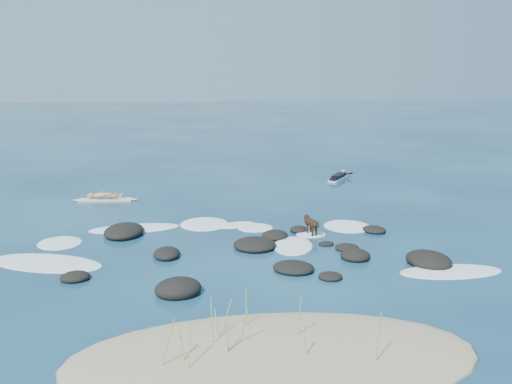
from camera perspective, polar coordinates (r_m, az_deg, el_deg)
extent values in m
plane|color=#0A2642|center=(20.16, -1.79, -5.05)|extent=(160.00, 160.00, 0.00)
ellipsoid|color=#9E8966|center=(12.65, 1.77, -16.32)|extent=(9.00, 4.40, 0.60)
cylinder|color=#8C9F4D|center=(12.55, -1.29, -13.55)|extent=(0.21, 0.17, 0.91)
cylinder|color=#8C9F4D|center=(12.09, 12.12, -14.22)|extent=(0.16, 0.11, 1.20)
cylinder|color=#8C9F4D|center=(12.52, -4.41, -13.01)|extent=(0.06, 0.09, 1.19)
cylinder|color=#8C9F4D|center=(11.76, -6.67, -15.28)|extent=(0.11, 0.30, 1.00)
cylinder|color=#8C9F4D|center=(12.22, -2.83, -14.91)|extent=(0.11, 0.09, 0.71)
cylinder|color=#8C9F4D|center=(12.91, -3.89, -13.19)|extent=(0.14, 0.16, 0.76)
cylinder|color=#8C9F4D|center=(11.81, -8.83, -14.86)|extent=(0.33, 0.11, 1.13)
cylinder|color=#8C9F4D|center=(12.12, 4.95, -14.81)|extent=(0.11, 0.04, 0.85)
cylinder|color=#8C9F4D|center=(13.25, -2.93, -12.23)|extent=(0.24, 0.07, 0.85)
cylinder|color=#8C9F4D|center=(12.82, 4.37, -12.42)|extent=(0.07, 0.19, 1.16)
cylinder|color=#8C9F4D|center=(13.37, -0.98, -11.68)|extent=(0.04, 0.10, 1.00)
cylinder|color=#8C9F4D|center=(12.23, -2.87, -14.62)|extent=(0.13, 0.03, 0.81)
cylinder|color=#8C9F4D|center=(12.04, -7.41, -15.01)|extent=(0.13, 0.17, 0.86)
ellipsoid|color=black|center=(19.66, 9.08, -5.52)|extent=(1.08, 1.09, 0.22)
ellipsoid|color=black|center=(17.00, 7.44, -8.38)|extent=(0.73, 0.68, 0.23)
ellipsoid|color=black|center=(18.89, -8.92, -6.13)|extent=(0.89, 1.12, 0.39)
ellipsoid|color=black|center=(17.57, -17.64, -8.11)|extent=(0.98, 0.88, 0.31)
ellipsoid|color=black|center=(18.74, 16.89, -6.56)|extent=(1.79, 1.92, 0.55)
ellipsoid|color=black|center=(19.56, -0.13, -5.29)|extent=(1.61, 1.62, 0.42)
ellipsoid|color=black|center=(21.87, 11.74, -3.72)|extent=(1.12, 1.19, 0.27)
ellipsoid|color=black|center=(21.54, -13.07, -3.86)|extent=(1.76, 2.08, 0.52)
ellipsoid|color=black|center=(20.68, 1.90, -4.36)|extent=(1.30, 1.35, 0.33)
ellipsoid|color=black|center=(15.92, -7.79, -9.56)|extent=(1.60, 1.52, 0.57)
ellipsoid|color=black|center=(20.03, 7.02, -5.16)|extent=(0.63, 0.54, 0.15)
ellipsoid|color=black|center=(18.76, 9.89, -6.29)|extent=(1.01, 1.01, 0.41)
ellipsoid|color=black|center=(21.46, 4.31, -3.78)|extent=(0.79, 0.78, 0.28)
ellipsoid|color=black|center=(17.49, 3.77, -7.58)|extent=(1.61, 1.51, 0.36)
ellipsoid|color=white|center=(18.34, 18.91, -7.55)|extent=(3.22, 1.30, 0.12)
ellipsoid|color=white|center=(22.46, -5.20, -3.21)|extent=(2.12, 2.23, 0.12)
ellipsoid|color=white|center=(21.86, -0.05, -3.61)|extent=(1.55, 1.46, 0.12)
ellipsoid|color=white|center=(19.26, -20.26, -6.68)|extent=(4.21, 2.97, 0.12)
ellipsoid|color=white|center=(22.34, 9.12, -3.42)|extent=(2.35, 2.41, 0.12)
ellipsoid|color=white|center=(21.19, -19.04, -4.85)|extent=(1.92, 2.03, 0.12)
ellipsoid|color=white|center=(22.24, -2.00, -3.33)|extent=(1.80, 1.28, 0.12)
ellipsoid|color=white|center=(19.78, 3.72, -5.40)|extent=(1.83, 2.44, 0.12)
ellipsoid|color=white|center=(22.27, -12.05, -3.59)|extent=(3.56, 1.67, 0.12)
ellipsoid|color=white|center=(21.11, 5.51, -4.27)|extent=(1.10, 0.90, 0.12)
cube|color=beige|center=(27.09, -14.85, -0.76)|extent=(2.47, 0.67, 0.08)
ellipsoid|color=beige|center=(26.87, -12.30, -0.74)|extent=(0.51, 0.31, 0.09)
ellipsoid|color=beige|center=(27.37, -17.35, -0.78)|extent=(0.51, 0.31, 0.09)
imported|color=tan|center=(26.92, -14.95, 0.96)|extent=(0.42, 0.60, 1.59)
cube|color=silver|center=(31.41, 8.27, 1.34)|extent=(1.60, 2.04, 0.08)
ellipsoid|color=silver|center=(32.40, 8.88, 1.67)|extent=(0.47, 0.53, 0.08)
cube|color=black|center=(31.38, 8.27, 1.61)|extent=(1.06, 1.30, 0.21)
sphere|color=tan|center=(32.06, 8.72, 2.04)|extent=(0.31, 0.31, 0.22)
cylinder|color=black|center=(32.30, 8.34, 1.90)|extent=(0.54, 0.19, 0.24)
cylinder|color=black|center=(32.14, 9.26, 1.81)|extent=(0.36, 0.50, 0.24)
cube|color=black|center=(30.71, 7.83, 1.31)|extent=(0.57, 0.63, 0.14)
cylinder|color=black|center=(20.88, 5.60, -3.09)|extent=(0.42, 0.63, 0.28)
sphere|color=black|center=(21.10, 5.27, -2.92)|extent=(0.36, 0.36, 0.29)
sphere|color=black|center=(20.66, 5.94, -3.27)|extent=(0.33, 0.33, 0.26)
sphere|color=black|center=(21.21, 5.06, -2.55)|extent=(0.26, 0.26, 0.21)
cone|color=black|center=(21.32, 4.90, -2.51)|extent=(0.14, 0.15, 0.11)
cone|color=black|center=(21.16, 4.95, -2.35)|extent=(0.11, 0.09, 0.10)
cone|color=black|center=(21.21, 5.21, -2.32)|extent=(0.11, 0.09, 0.10)
cylinder|color=black|center=(21.10, 5.15, -3.76)|extent=(0.09, 0.09, 0.38)
cylinder|color=black|center=(21.16, 5.50, -3.72)|extent=(0.09, 0.09, 0.38)
cylinder|color=black|center=(20.76, 5.66, -4.04)|extent=(0.09, 0.09, 0.38)
cylinder|color=black|center=(20.83, 6.02, -4.00)|extent=(0.09, 0.09, 0.38)
cylinder|color=black|center=(20.54, 6.12, -3.22)|extent=(0.12, 0.27, 0.16)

